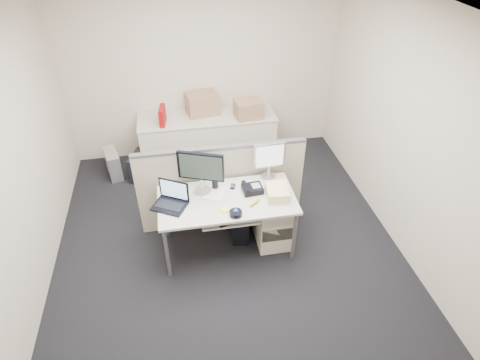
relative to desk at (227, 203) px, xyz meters
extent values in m
cube|color=black|center=(0.00, 0.00, -0.67)|extent=(4.00, 4.50, 0.01)
cube|color=white|center=(0.00, 0.00, 2.04)|extent=(4.00, 4.50, 0.01)
cube|color=beige|center=(0.00, 2.25, 0.69)|extent=(4.00, 0.02, 2.70)
cube|color=beige|center=(-2.00, 0.00, 0.69)|extent=(0.02, 4.50, 2.70)
cube|color=beige|center=(2.00, 0.00, 0.69)|extent=(0.02, 4.50, 2.70)
cube|color=#AFADA4|center=(0.00, 0.00, 0.05)|extent=(1.50, 0.75, 0.03)
cylinder|color=slate|center=(-0.70, -0.33, -0.31)|extent=(0.04, 0.04, 0.70)
cylinder|color=slate|center=(-0.70, 0.33, -0.31)|extent=(0.04, 0.04, 0.70)
cylinder|color=slate|center=(0.70, -0.33, -0.31)|extent=(0.04, 0.04, 0.70)
cylinder|color=slate|center=(0.70, 0.33, -0.31)|extent=(0.04, 0.04, 0.70)
cube|color=#AFADA4|center=(0.00, -0.18, -0.04)|extent=(0.62, 0.32, 0.02)
cube|color=silver|center=(0.55, 0.05, -0.34)|extent=(0.40, 0.55, 0.65)
cube|color=#ACA08E|center=(0.00, 0.45, -0.11)|extent=(2.00, 0.06, 1.10)
cube|color=silver|center=(0.00, 1.93, -0.30)|extent=(2.00, 0.60, 0.72)
cube|color=black|center=(-0.25, 0.18, 0.32)|extent=(0.55, 0.36, 0.51)
cube|color=#B7B7BC|center=(0.54, 0.32, 0.29)|extent=(0.37, 0.20, 0.45)
cube|color=black|center=(-0.62, -0.02, 0.19)|extent=(0.43, 0.39, 0.26)
cylinder|color=black|center=(0.05, -0.28, 0.09)|extent=(0.17, 0.17, 0.05)
cube|color=black|center=(0.30, 0.08, 0.10)|extent=(0.23, 0.20, 0.07)
cube|color=white|center=(-0.12, 0.12, 0.07)|extent=(0.29, 0.32, 0.01)
cube|color=yellow|center=(-0.05, -0.18, 0.07)|extent=(0.12, 0.12, 0.01)
cylinder|color=black|center=(-0.10, 0.22, 0.14)|extent=(0.09, 0.09, 0.15)
ellipsoid|color=gold|center=(0.28, -0.13, 0.08)|extent=(0.15, 0.14, 0.04)
cube|color=black|center=(0.10, 0.20, 0.07)|extent=(0.08, 0.11, 0.01)
cube|color=#F5DF90|center=(0.55, -0.05, 0.12)|extent=(0.25, 0.31, 0.11)
cube|color=black|center=(0.05, -0.22, -0.02)|extent=(0.42, 0.24, 0.02)
cube|color=black|center=(0.20, 0.20, -0.44)|extent=(0.29, 0.50, 0.44)
cube|color=black|center=(-1.05, 1.63, -0.47)|extent=(0.30, 0.44, 0.39)
cube|color=#B7B7BC|center=(-1.43, 1.74, -0.47)|extent=(0.27, 0.45, 0.40)
cube|color=#8B6449|center=(-0.05, 2.05, 0.22)|extent=(0.49, 0.40, 0.33)
cube|color=#8B6449|center=(0.60, 1.81, 0.20)|extent=(0.42, 0.34, 0.28)
cube|color=#970A0D|center=(-0.64, 1.83, 0.19)|extent=(0.11, 0.30, 0.27)
camera|label=1|loc=(-0.46, -3.36, 2.85)|focal=30.00mm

